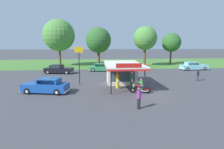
% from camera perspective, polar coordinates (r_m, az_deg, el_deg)
% --- Properties ---
extents(ground_plane, '(300.00, 300.00, 0.00)m').
position_cam_1_polar(ground_plane, '(18.65, 10.62, -6.23)').
color(ground_plane, '#424247').
extents(grass_verge_strip, '(120.00, 24.00, 0.01)m').
position_cam_1_polar(grass_verge_strip, '(47.78, 1.17, 3.81)').
color(grass_verge_strip, '#477A33').
rests_on(grass_verge_strip, ground).
extents(service_station_kiosk, '(4.41, 7.95, 3.24)m').
position_cam_1_polar(service_station_kiosk, '(22.85, 3.13, 1.13)').
color(service_station_kiosk, silver).
rests_on(service_station_kiosk, ground).
extents(gas_pump_nearside, '(0.44, 0.44, 1.98)m').
position_cam_1_polar(gas_pump_nearside, '(20.22, 1.80, -2.14)').
color(gas_pump_nearside, slate).
rests_on(gas_pump_nearside, ground).
extents(gas_pump_offside, '(0.44, 0.44, 1.98)m').
position_cam_1_polar(gas_pump_offside, '(20.47, 6.47, -2.06)').
color(gas_pump_offside, slate).
rests_on(gas_pump_offside, ground).
extents(motorcycle_with_rider, '(2.13, 0.79, 1.58)m').
position_cam_1_polar(motorcycle_with_rider, '(18.67, 9.28, -4.10)').
color(motorcycle_with_rider, black).
rests_on(motorcycle_with_rider, ground).
extents(featured_classic_sedan, '(5.11, 2.63, 1.56)m').
position_cam_1_polar(featured_classic_sedan, '(19.85, -20.65, -3.56)').
color(featured_classic_sedan, '#19479E').
rests_on(featured_classic_sedan, ground).
extents(parked_car_back_row_far_left, '(5.57, 2.02, 1.58)m').
position_cam_1_polar(parked_car_back_row_far_left, '(38.48, 25.03, 2.45)').
color(parked_car_back_row_far_left, '#7AC6D1').
rests_on(parked_car_back_row_far_left, ground).
extents(parked_car_back_row_far_right, '(5.08, 2.58, 1.47)m').
position_cam_1_polar(parked_car_back_row_far_right, '(33.32, -3.39, 2.24)').
color(parked_car_back_row_far_right, '#2D844C').
rests_on(parked_car_back_row_far_right, ground).
extents(parked_car_back_row_right, '(5.30, 2.67, 1.50)m').
position_cam_1_polar(parked_car_back_row_right, '(32.16, -17.01, 1.58)').
color(parked_car_back_row_right, black).
rests_on(parked_car_back_row_right, ground).
extents(parked_car_second_row_spare, '(5.34, 2.40, 1.52)m').
position_cam_1_polar(parked_car_second_row_spare, '(35.81, 7.24, 2.78)').
color(parked_car_second_row_spare, red).
rests_on(parked_car_second_row_spare, ground).
extents(bystander_standing_back_lot, '(0.35, 0.35, 1.60)m').
position_cam_1_polar(bystander_standing_back_lot, '(27.15, 26.19, -0.16)').
color(bystander_standing_back_lot, '#2D3351').
rests_on(bystander_standing_back_lot, ground).
extents(bystander_strolling_foreground, '(0.34, 0.34, 1.74)m').
position_cam_1_polar(bystander_strolling_foreground, '(14.18, 8.74, -7.51)').
color(bystander_strolling_foreground, black).
rests_on(bystander_strolling_foreground, ground).
extents(tree_oak_right, '(5.76, 5.76, 8.84)m').
position_cam_1_polar(tree_oak_right, '(40.65, -4.44, 11.06)').
color(tree_oak_right, brown).
rests_on(tree_oak_right, ground).
extents(tree_oak_centre, '(7.28, 7.28, 10.73)m').
position_cam_1_polar(tree_oak_centre, '(43.19, -16.99, 12.01)').
color(tree_oak_centre, brown).
rests_on(tree_oak_centre, ground).
extents(tree_oak_far_right, '(4.70, 4.70, 7.82)m').
position_cam_1_polar(tree_oak_far_right, '(47.02, 18.80, 9.83)').
color(tree_oak_far_right, brown).
rests_on(tree_oak_far_right, ground).
extents(tree_oak_left, '(5.43, 5.43, 9.16)m').
position_cam_1_polar(tree_oak_left, '(41.76, 10.62, 11.37)').
color(tree_oak_left, brown).
rests_on(tree_oak_left, ground).
extents(roadside_pole_sign, '(1.10, 0.12, 4.77)m').
position_cam_1_polar(roadside_pole_sign, '(22.38, -10.73, 4.96)').
color(roadside_pole_sign, black).
rests_on(roadside_pole_sign, ground).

